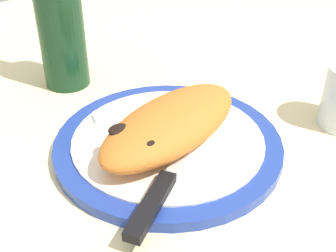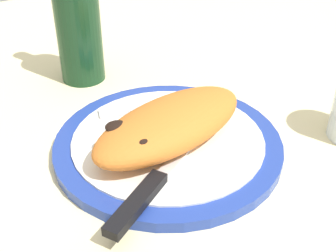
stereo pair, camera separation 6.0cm
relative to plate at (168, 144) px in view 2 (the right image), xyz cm
name	(u,v)px [view 2 (the right image)]	position (x,y,z in cm)	size (l,w,h in cm)	color
ground_plane	(168,158)	(0.00, 0.00, -2.37)	(150.00, 150.00, 3.00)	beige
plate	(168,144)	(0.00, 0.00, 0.00)	(31.02, 31.02, 1.81)	#233D99
calzone	(170,124)	(0.11, 0.66, 3.63)	(26.04, 16.31, 5.35)	orange
fork	(147,108)	(-0.98, -8.17, 1.14)	(17.73, 5.89, 0.40)	silver
knife	(151,187)	(6.73, 8.16, 1.44)	(21.65, 15.04, 1.20)	silver
wine_bottle	(78,24)	(2.81, -25.62, 9.14)	(7.51, 7.51, 25.78)	#14381E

